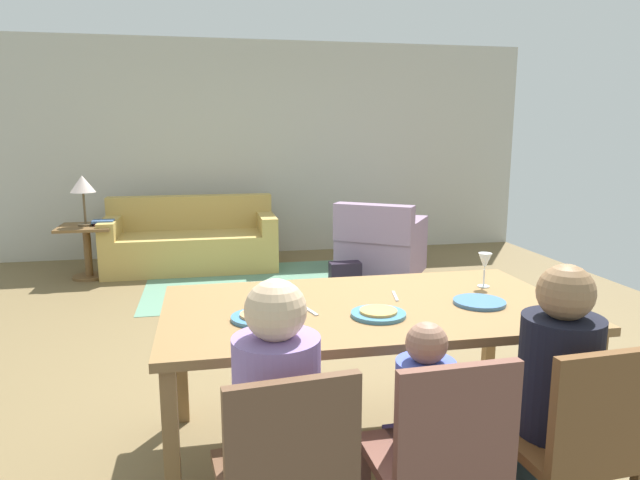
{
  "coord_description": "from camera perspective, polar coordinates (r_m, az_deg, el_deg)",
  "views": [
    {
      "loc": [
        -0.76,
        -3.73,
        1.59
      ],
      "look_at": [
        -0.0,
        0.01,
        0.85
      ],
      "focal_mm": 31.9,
      "sensor_mm": 36.0,
      "label": 1
    }
  ],
  "objects": [
    {
      "name": "ground_plane",
      "position": [
        4.61,
        -1.23,
        -9.33
      ],
      "size": [
        6.95,
        6.25,
        0.02
      ],
      "primitive_type": "cube",
      "color": "brown"
    },
    {
      "name": "back_wall",
      "position": [
        7.47,
        -5.62,
        9.07
      ],
      "size": [
        6.95,
        0.1,
        2.7
      ],
      "primitive_type": "cube",
      "color": "#BBB7A7",
      "rests_on": "ground_plane"
    },
    {
      "name": "dining_table",
      "position": [
        2.79,
        4.75,
        -7.68
      ],
      "size": [
        1.95,
        1.06,
        0.76
      ],
      "color": "olive",
      "rests_on": "ground_plane"
    },
    {
      "name": "plate_near_man",
      "position": [
        2.56,
        -6.13,
        -7.74
      ],
      "size": [
        0.25,
        0.25,
        0.02
      ],
      "primitive_type": "cylinder",
      "color": "teal",
      "rests_on": "dining_table"
    },
    {
      "name": "pizza_near_man",
      "position": [
        2.56,
        -6.14,
        -7.43
      ],
      "size": [
        0.17,
        0.17,
        0.01
      ],
      "primitive_type": "cylinder",
      "color": "tan",
      "rests_on": "plate_near_man"
    },
    {
      "name": "plate_near_child",
      "position": [
        2.61,
        5.88,
        -7.42
      ],
      "size": [
        0.25,
        0.25,
        0.02
      ],
      "primitive_type": "cylinder",
      "color": "teal",
      "rests_on": "dining_table"
    },
    {
      "name": "pizza_near_child",
      "position": [
        2.6,
        5.89,
        -7.11
      ],
      "size": [
        0.17,
        0.17,
        0.01
      ],
      "primitive_type": "cylinder",
      "color": "gold",
      "rests_on": "plate_near_child"
    },
    {
      "name": "plate_near_woman",
      "position": [
        2.88,
        15.7,
        -6.03
      ],
      "size": [
        0.25,
        0.25,
        0.02
      ],
      "primitive_type": "cylinder",
      "color": "teal",
      "rests_on": "dining_table"
    },
    {
      "name": "wine_glass",
      "position": [
        3.16,
        16.2,
        -2.22
      ],
      "size": [
        0.07,
        0.07,
        0.19
      ],
      "color": "silver",
      "rests_on": "dining_table"
    },
    {
      "name": "fork",
      "position": [
        2.66,
        -1.02,
        -7.1
      ],
      "size": [
        0.05,
        0.15,
        0.01
      ],
      "primitive_type": "cube",
      "rotation": [
        0.0,
        0.0,
        0.27
      ],
      "color": "silver",
      "rests_on": "dining_table"
    },
    {
      "name": "knife",
      "position": [
        2.92,
        7.55,
        -5.59
      ],
      "size": [
        0.05,
        0.17,
        0.01
      ],
      "primitive_type": "cube",
      "rotation": [
        0.0,
        0.0,
        -0.2
      ],
      "color": "silver",
      "rests_on": "dining_table"
    },
    {
      "name": "dining_chair_man",
      "position": [
        1.99,
        -3.47,
        -22.46
      ],
      "size": [
        0.46,
        0.46,
        0.87
      ],
      "color": "brown",
      "rests_on": "ground_plane"
    },
    {
      "name": "person_man",
      "position": [
        2.13,
        -4.5,
        -19.44
      ],
      "size": [
        0.3,
        0.41,
        1.11
      ],
      "color": "navy",
      "rests_on": "ground_plane"
    },
    {
      "name": "dining_chair_child",
      "position": [
        2.12,
        11.88,
        -20.5
      ],
      "size": [
        0.44,
        0.44,
        0.87
      ],
      "color": "brown",
      "rests_on": "ground_plane"
    },
    {
      "name": "person_child",
      "position": [
        2.28,
        9.94,
        -19.69
      ],
      "size": [
        0.22,
        0.29,
        0.92
      ],
      "color": "#372D57",
      "rests_on": "ground_plane"
    },
    {
      "name": "dining_chair_woman",
      "position": [
        2.36,
        24.56,
        -17.79
      ],
      "size": [
        0.44,
        0.44,
        0.87
      ],
      "color": "brown",
      "rests_on": "ground_plane"
    },
    {
      "name": "person_woman",
      "position": [
        2.47,
        22.03,
        -15.67
      ],
      "size": [
        0.3,
        0.41,
        1.11
      ],
      "color": "#283E42",
      "rests_on": "ground_plane"
    },
    {
      "name": "area_rug",
      "position": [
        6.05,
        -4.86,
        -4.27
      ],
      "size": [
        2.6,
        1.8,
        0.01
      ],
      "primitive_type": "cube",
      "color": "slate",
      "rests_on": "ground_plane"
    },
    {
      "name": "couch",
      "position": [
        6.79,
        -12.76,
        -0.25
      ],
      "size": [
        1.92,
        0.86,
        0.82
      ],
      "color": "tan",
      "rests_on": "ground_plane"
    },
    {
      "name": "armchair",
      "position": [
        6.38,
        6.11,
        -0.59
      ],
      "size": [
        1.18,
        1.19,
        0.82
      ],
      "color": "gray",
      "rests_on": "ground_plane"
    },
    {
      "name": "side_table",
      "position": [
        6.64,
        -22.32,
        -0.39
      ],
      "size": [
        0.56,
        0.56,
        0.58
      ],
      "color": "brown",
      "rests_on": "ground_plane"
    },
    {
      "name": "table_lamp",
      "position": [
        6.56,
        -22.72,
        5.03
      ],
      "size": [
        0.26,
        0.26,
        0.54
      ],
      "color": "brown",
      "rests_on": "side_table"
    },
    {
      "name": "book_lower",
      "position": [
        6.62,
        -20.73,
        1.6
      ],
      "size": [
        0.22,
        0.16,
        0.03
      ],
      "primitive_type": "cube",
      "color": "maroon",
      "rests_on": "side_table"
    },
    {
      "name": "book_upper",
      "position": [
        6.57,
        -20.93,
        1.76
      ],
      "size": [
        0.22,
        0.16,
        0.03
      ],
      "primitive_type": "cube",
      "color": "#395787",
      "rests_on": "book_lower"
    },
    {
      "name": "handbag",
      "position": [
        5.85,
        2.53,
        -3.48
      ],
      "size": [
        0.32,
        0.16,
        0.26
      ],
      "primitive_type": "cube",
      "color": "black",
      "rests_on": "ground_plane"
    }
  ]
}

